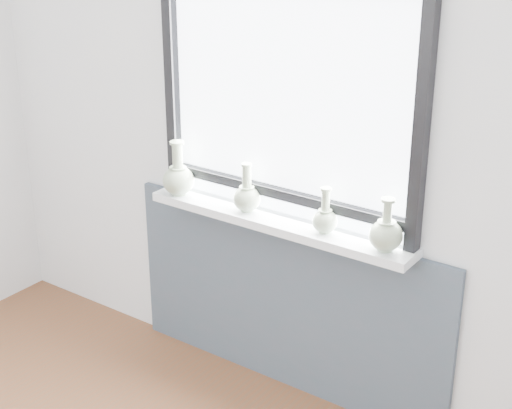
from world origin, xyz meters
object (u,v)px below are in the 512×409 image
Objects in this scene: vase_a at (178,178)px; vase_d at (386,234)px; vase_c at (325,219)px; vase_b at (247,196)px; windowsill at (277,222)px.

vase_a reaches higher than vase_d.
vase_d is (1.08, 0.01, -0.01)m from vase_a.
vase_a is 1.30× the size of vase_c.
vase_b is at bearing 179.17° from vase_d.
windowsill is 0.18m from vase_b.
vase_b is 0.41m from vase_c.
vase_b is 1.12× the size of vase_c.
vase_c is (0.79, 0.02, -0.02)m from vase_a.
vase_a is at bearing -179.30° from vase_d.
vase_a reaches higher than vase_b.
vase_c is (0.41, -0.00, -0.01)m from vase_b.
windowsill is 0.26m from vase_c.
vase_c is 0.29m from vase_d.
windowsill is at bearing 1.96° from vase_b.
vase_c is at bearing -1.33° from windowsill.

